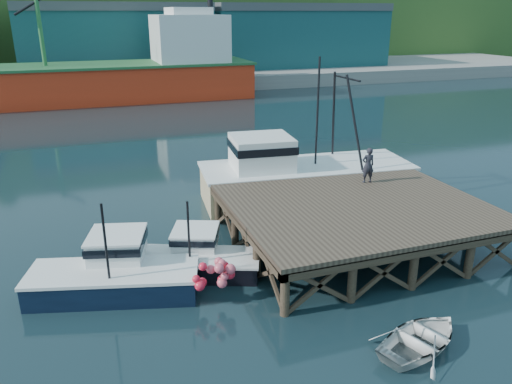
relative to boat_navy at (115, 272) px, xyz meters
name	(u,v)px	position (x,y,z in m)	size (l,w,h in m)	color
ground	(249,260)	(6.05, 0.72, -0.85)	(300.00, 300.00, 0.00)	black
wharf	(358,208)	(11.55, 0.53, 1.09)	(12.00, 10.00, 2.62)	brown
far_quay	(117,73)	(6.05, 70.72, 0.15)	(160.00, 40.00, 2.00)	gray
warehouse_mid	(116,41)	(6.05, 65.72, 5.65)	(28.00, 16.00, 9.00)	#174B4E
warehouse_right	(291,38)	(36.05, 65.72, 5.65)	(30.00, 16.00, 9.00)	#174B4E
cargo_ship	(60,76)	(-2.42, 48.72, 2.47)	(55.50, 10.00, 13.75)	red
hillside	(100,11)	(6.05, 100.72, 10.15)	(220.00, 50.00, 22.00)	#2D511E
boat_navy	(115,272)	(0.00, 0.00, 0.00)	(7.15, 4.61, 4.22)	black
boat_black	(194,257)	(3.39, 0.57, -0.18)	(6.22, 5.17, 3.61)	black
trawler	(302,172)	(11.65, 7.22, 0.90)	(13.05, 5.80, 8.47)	#D4BD89
dinghy	(422,339)	(9.47, -7.36, -0.47)	(2.61, 3.65, 0.76)	silver
dockworker	(368,165)	(13.64, 3.25, 2.24)	(0.71, 0.46, 1.93)	black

